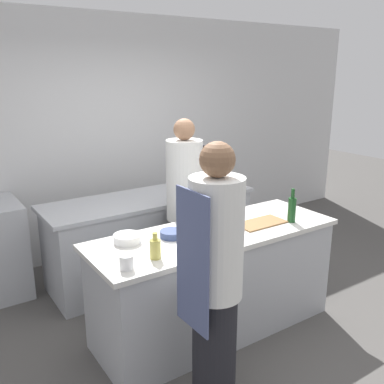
{
  "coord_description": "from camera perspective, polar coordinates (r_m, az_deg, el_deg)",
  "views": [
    {
      "loc": [
        -1.98,
        -2.61,
        2.16
      ],
      "look_at": [
        0.0,
        0.35,
        1.15
      ],
      "focal_mm": 40.0,
      "sensor_mm": 36.0,
      "label": 1
    }
  ],
  "objects": [
    {
      "name": "bowl_prep_small",
      "position": [
        3.59,
        -0.02,
        -3.95
      ],
      "size": [
        0.22,
        0.22,
        0.09
      ],
      "color": "navy",
      "rests_on": "prep_counter"
    },
    {
      "name": "bottle_olive_oil",
      "position": [
        3.0,
        -4.92,
        -7.49
      ],
      "size": [
        0.08,
        0.08,
        0.19
      ],
      "color": "#B2A84C",
      "rests_on": "prep_counter"
    },
    {
      "name": "cutting_board",
      "position": [
        3.72,
        9.13,
        -4.1
      ],
      "size": [
        0.44,
        0.23,
        0.01
      ],
      "color": "olive",
      "rests_on": "prep_counter"
    },
    {
      "name": "wall_back",
      "position": [
        5.19,
        -11.08,
        7.13
      ],
      "size": [
        8.0,
        0.06,
        2.8
      ],
      "color": "silver",
      "rests_on": "ground_plane"
    },
    {
      "name": "bowl_mixing_large",
      "position": [
        3.38,
        -2.73,
        -5.6
      ],
      "size": [
        0.19,
        0.19,
        0.05
      ],
      "color": "navy",
      "rests_on": "prep_counter"
    },
    {
      "name": "bottle_cooking_oil",
      "position": [
        3.26,
        3.95,
        -4.89
      ],
      "size": [
        0.06,
        0.06,
        0.28
      ],
      "color": "#2D5175",
      "rests_on": "prep_counter"
    },
    {
      "name": "cup",
      "position": [
        2.88,
        -8.73,
        -9.23
      ],
      "size": [
        0.09,
        0.09,
        0.1
      ],
      "color": "white",
      "rests_on": "prep_counter"
    },
    {
      "name": "ground_plane",
      "position": [
        3.93,
        2.98,
        -17.59
      ],
      "size": [
        16.0,
        16.0,
        0.0
      ],
      "primitive_type": "plane",
      "color": "#4C4947"
    },
    {
      "name": "chef_at_prep_near",
      "position": [
        2.7,
        3.07,
        -12.05
      ],
      "size": [
        0.35,
        0.34,
        1.78
      ],
      "rotation": [
        0.0,
        0.0,
        1.59
      ],
      "color": "black",
      "rests_on": "ground_plane"
    },
    {
      "name": "pass_counter",
      "position": [
        4.63,
        -5.44,
        -5.91
      ],
      "size": [
        2.24,
        0.73,
        0.9
      ],
      "color": "#A8AAAF",
      "rests_on": "ground_plane"
    },
    {
      "name": "prep_counter",
      "position": [
        3.7,
        3.08,
        -11.74
      ],
      "size": [
        2.13,
        0.75,
        0.9
      ],
      "color": "#A8AAAF",
      "rests_on": "ground_plane"
    },
    {
      "name": "bowl_ceramic_blue",
      "position": [
        3.31,
        -8.63,
        -6.14
      ],
      "size": [
        0.21,
        0.21,
        0.06
      ],
      "color": "white",
      "rests_on": "prep_counter"
    },
    {
      "name": "bottle_vinegar",
      "position": [
        3.82,
        5.08,
        -1.81
      ],
      "size": [
        0.07,
        0.07,
        0.27
      ],
      "color": "black",
      "rests_on": "prep_counter"
    },
    {
      "name": "bottle_wine",
      "position": [
        3.78,
        13.18,
        -2.21
      ],
      "size": [
        0.07,
        0.07,
        0.3
      ],
      "color": "#19471E",
      "rests_on": "prep_counter"
    },
    {
      "name": "chef_at_stove",
      "position": [
        4.06,
        -0.95,
        -2.52
      ],
      "size": [
        0.36,
        0.34,
        1.75
      ],
      "rotation": [
        0.0,
        0.0,
        -1.49
      ],
      "color": "black",
      "rests_on": "ground_plane"
    }
  ]
}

